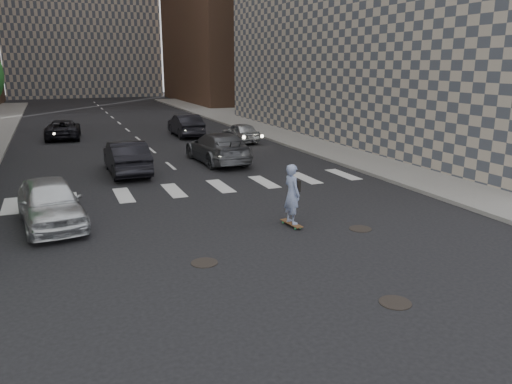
% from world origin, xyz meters
% --- Properties ---
extents(ground, '(160.00, 160.00, 0.00)m').
position_xyz_m(ground, '(0.00, 0.00, 0.00)').
color(ground, black).
rests_on(ground, ground).
extents(sidewalk_right, '(13.00, 80.00, 0.15)m').
position_xyz_m(sidewalk_right, '(14.50, 20.00, 0.07)').
color(sidewalk_right, gray).
rests_on(sidewalk_right, ground).
extents(manhole_a, '(0.70, 0.70, 0.02)m').
position_xyz_m(manhole_a, '(1.20, -2.50, 0.01)').
color(manhole_a, black).
rests_on(manhole_a, ground).
extents(manhole_b, '(0.70, 0.70, 0.02)m').
position_xyz_m(manhole_b, '(-2.00, 1.20, 0.01)').
color(manhole_b, black).
rests_on(manhole_b, ground).
extents(manhole_c, '(0.70, 0.70, 0.02)m').
position_xyz_m(manhole_c, '(3.30, 2.00, 0.01)').
color(manhole_c, black).
rests_on(manhole_c, ground).
extents(skateboarder, '(0.53, 1.03, 2.01)m').
position_xyz_m(skateboarder, '(1.43, 3.08, 1.05)').
color(skateboarder, brown).
rests_on(skateboarder, ground).
extents(silver_sedan, '(2.30, 4.62, 1.51)m').
position_xyz_m(silver_sedan, '(-5.62, 6.08, 0.76)').
color(silver_sedan, silver).
rests_on(silver_sedan, ground).
extents(traffic_car_a, '(1.68, 4.72, 1.55)m').
position_xyz_m(traffic_car_a, '(-2.28, 13.00, 0.78)').
color(traffic_car_a, black).
rests_on(traffic_car_a, ground).
extents(traffic_car_b, '(2.43, 5.46, 1.56)m').
position_xyz_m(traffic_car_b, '(2.50, 14.00, 0.78)').
color(traffic_car_b, '#54565C').
rests_on(traffic_car_b, ground).
extents(traffic_car_c, '(2.52, 4.84, 1.30)m').
position_xyz_m(traffic_car_c, '(-4.70, 26.00, 0.65)').
color(traffic_car_c, black).
rests_on(traffic_car_c, ground).
extents(traffic_car_d, '(1.64, 3.81, 1.28)m').
position_xyz_m(traffic_car_d, '(6.00, 20.00, 0.64)').
color(traffic_car_d, silver).
rests_on(traffic_car_d, ground).
extents(traffic_car_e, '(1.64, 4.67, 1.54)m').
position_xyz_m(traffic_car_e, '(3.36, 24.00, 0.77)').
color(traffic_car_e, black).
rests_on(traffic_car_e, ground).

